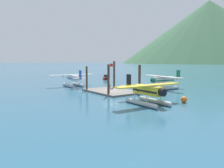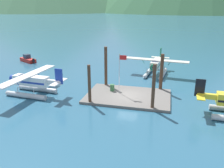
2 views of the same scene
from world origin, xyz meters
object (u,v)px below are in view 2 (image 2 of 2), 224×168
object	(u,v)px
seaplane_white_port_aft	(31,83)
boat_red_open_west	(28,59)
seaplane_cream_bow_right	(156,66)
fuel_drum	(112,88)
flagpole	(120,69)

from	to	relation	value
seaplane_white_port_aft	boat_red_open_west	bearing A→B (deg)	124.71
seaplane_white_port_aft	seaplane_cream_bow_right	bearing A→B (deg)	40.63
fuel_drum	seaplane_cream_bow_right	bearing A→B (deg)	62.82
fuel_drum	seaplane_white_port_aft	size ratio (longest dim) A/B	0.08
flagpole	fuel_drum	xyz separation A→B (m)	(-1.19, 0.55, -2.82)
fuel_drum	boat_red_open_west	xyz separation A→B (m)	(-21.42, 13.32, -0.25)
boat_red_open_west	fuel_drum	bearing A→B (deg)	-31.87
seaplane_cream_bow_right	seaplane_white_port_aft	size ratio (longest dim) A/B	1.00
fuel_drum	boat_red_open_west	size ratio (longest dim) A/B	0.20
flagpole	seaplane_white_port_aft	world-z (taller)	flagpole
seaplane_white_port_aft	flagpole	bearing A→B (deg)	12.69
seaplane_white_port_aft	boat_red_open_west	size ratio (longest dim) A/B	2.37
flagpole	fuel_drum	bearing A→B (deg)	155.12
flagpole	seaplane_white_port_aft	xyz separation A→B (m)	(-11.25, -2.53, -1.98)
seaplane_cream_bow_right	boat_red_open_west	distance (m)	26.75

